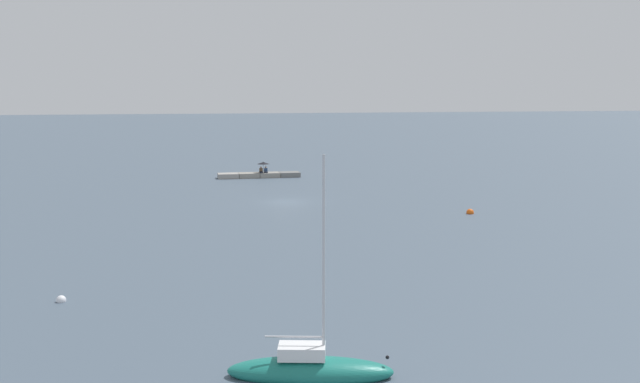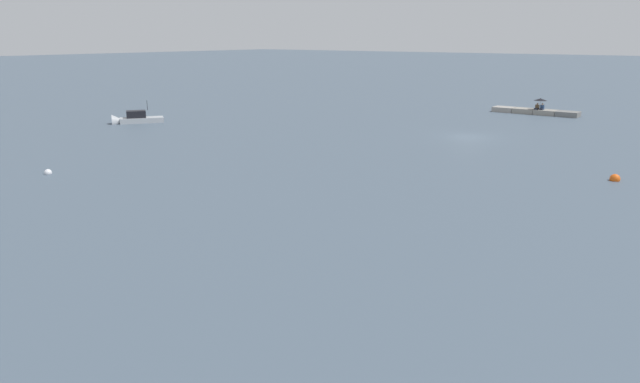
{
  "view_description": "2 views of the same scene",
  "coord_description": "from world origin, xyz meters",
  "px_view_note": "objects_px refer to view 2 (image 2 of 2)",
  "views": [
    {
      "loc": [
        11.1,
        66.39,
        10.16
      ],
      "look_at": [
        -0.72,
        11.18,
        2.41
      ],
      "focal_mm": 42.0,
      "sensor_mm": 36.0,
      "label": 1
    },
    {
      "loc": [
        -19.69,
        48.15,
        8.59
      ],
      "look_at": [
        -5.48,
        29.1,
        2.18
      ],
      "focal_mm": 32.43,
      "sensor_mm": 36.0,
      "label": 2
    }
  ],
  "objects_px": {
    "person_seated_blue_left": "(542,107)",
    "mooring_buoy_mid": "(48,173)",
    "person_seated_brown_right": "(537,107)",
    "umbrella_open_black": "(541,99)",
    "motorboat_grey_mid": "(133,120)",
    "mooring_buoy_far": "(615,179)"
  },
  "relations": [
    {
      "from": "person_seated_blue_left",
      "to": "mooring_buoy_mid",
      "type": "height_order",
      "value": "person_seated_blue_left"
    },
    {
      "from": "person_seated_blue_left",
      "to": "person_seated_brown_right",
      "type": "relative_size",
      "value": 1.0
    },
    {
      "from": "umbrella_open_black",
      "to": "mooring_buoy_mid",
      "type": "bearing_deg",
      "value": 71.32
    },
    {
      "from": "person_seated_brown_right",
      "to": "motorboat_grey_mid",
      "type": "bearing_deg",
      "value": 49.69
    },
    {
      "from": "person_seated_brown_right",
      "to": "umbrella_open_black",
      "type": "xyz_separation_m",
      "value": [
        -0.29,
        -0.1,
        0.87
      ]
    },
    {
      "from": "motorboat_grey_mid",
      "to": "mooring_buoy_mid",
      "type": "bearing_deg",
      "value": 165.13
    },
    {
      "from": "person_seated_blue_left",
      "to": "mooring_buoy_far",
      "type": "relative_size",
      "value": 1.18
    },
    {
      "from": "mooring_buoy_far",
      "to": "person_seated_blue_left",
      "type": "bearing_deg",
      "value": -65.9
    },
    {
      "from": "person_seated_blue_left",
      "to": "person_seated_brown_right",
      "type": "height_order",
      "value": "same"
    },
    {
      "from": "umbrella_open_black",
      "to": "person_seated_blue_left",
      "type": "bearing_deg",
      "value": 160.15
    },
    {
      "from": "person_seated_blue_left",
      "to": "mooring_buoy_mid",
      "type": "distance_m",
      "value": 51.46
    },
    {
      "from": "mooring_buoy_mid",
      "to": "person_seated_brown_right",
      "type": "bearing_deg",
      "value": -108.41
    },
    {
      "from": "person_seated_blue_left",
      "to": "mooring_buoy_mid",
      "type": "xyz_separation_m",
      "value": [
        16.76,
        48.65,
        -0.74
      ]
    },
    {
      "from": "person_seated_blue_left",
      "to": "umbrella_open_black",
      "type": "height_order",
      "value": "umbrella_open_black"
    },
    {
      "from": "mooring_buoy_mid",
      "to": "mooring_buoy_far",
      "type": "distance_m",
      "value": 35.68
    },
    {
      "from": "mooring_buoy_far",
      "to": "motorboat_grey_mid",
      "type": "bearing_deg",
      "value": 3.52
    },
    {
      "from": "person_seated_brown_right",
      "to": "mooring_buoy_mid",
      "type": "bearing_deg",
      "value": 75.72
    },
    {
      "from": "umbrella_open_black",
      "to": "mooring_buoy_far",
      "type": "bearing_deg",
      "value": 114.48
    },
    {
      "from": "person_seated_brown_right",
      "to": "motorboat_grey_mid",
      "type": "height_order",
      "value": "motorboat_grey_mid"
    },
    {
      "from": "motorboat_grey_mid",
      "to": "mooring_buoy_far",
      "type": "bearing_deg",
      "value": -141.96
    },
    {
      "from": "person_seated_brown_right",
      "to": "mooring_buoy_mid",
      "type": "xyz_separation_m",
      "value": [
        16.2,
        48.65,
        -0.74
      ]
    },
    {
      "from": "person_seated_blue_left",
      "to": "umbrella_open_black",
      "type": "bearing_deg",
      "value": -15.71
    }
  ]
}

